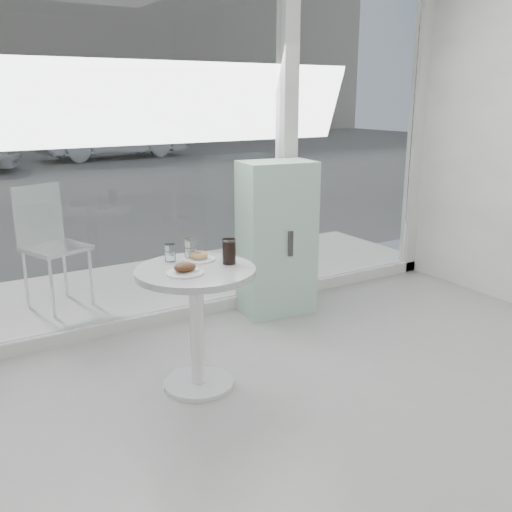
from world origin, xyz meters
TOP-DOWN VIEW (x-y plane):
  - storefront at (0.07, 3.00)m, footprint 5.00×0.14m
  - main_table at (-0.50, 1.90)m, footprint 0.72×0.72m
  - patio_deck at (0.00, 3.80)m, footprint 5.60×1.60m
  - mint_cabinet at (0.63, 2.74)m, footprint 0.63×0.46m
  - patio_chair at (-0.95, 3.74)m, footprint 0.56×0.56m
  - car_silver at (3.32, 15.41)m, footprint 4.32×1.92m
  - plate_fritter at (-0.59, 1.83)m, footprint 0.21×0.21m
  - plate_donut at (-0.41, 2.04)m, footprint 0.20×0.20m
  - water_tumbler_a at (-0.57, 2.12)m, footprint 0.07×0.07m
  - water_tumbler_b at (-0.44, 2.08)m, footprint 0.08×0.08m
  - cola_glass at (-0.28, 1.88)m, footprint 0.08×0.08m

SIDE VIEW (x-z plane):
  - patio_deck at x=0.00m, z-range 0.00..0.05m
  - main_table at x=-0.50m, z-range 0.17..0.94m
  - patio_chair at x=-0.95m, z-range 0.12..1.13m
  - mint_cabinet at x=0.63m, z-range 0.00..1.26m
  - car_silver at x=3.32m, z-range 0.00..1.38m
  - plate_donut at x=-0.41m, z-range 0.76..0.82m
  - plate_fritter at x=-0.59m, z-range 0.76..0.83m
  - water_tumbler_a at x=-0.57m, z-range 0.76..0.87m
  - water_tumbler_b at x=-0.44m, z-range 0.76..0.89m
  - cola_glass at x=-0.28m, z-range 0.77..0.92m
  - storefront at x=0.07m, z-range 0.21..3.21m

